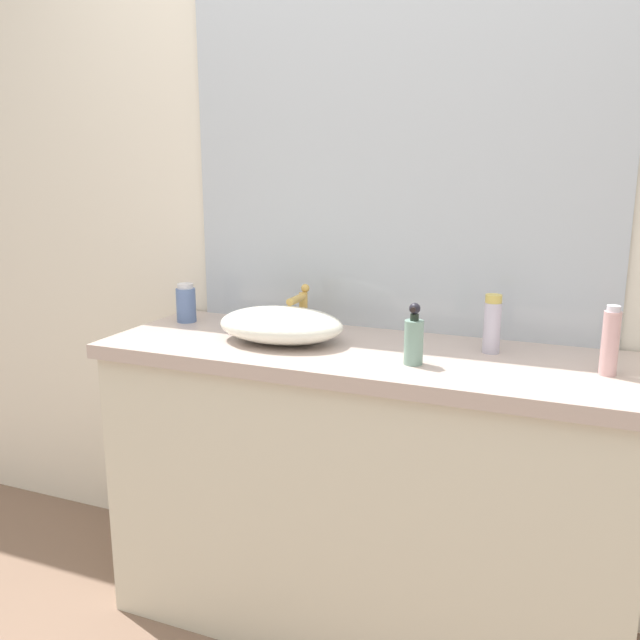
{
  "coord_description": "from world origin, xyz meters",
  "views": [
    {
      "loc": [
        0.6,
        -1.38,
        1.44
      ],
      "look_at": [
        -0.13,
        0.4,
        1.0
      ],
      "focal_mm": 37.42,
      "sensor_mm": 36.0,
      "label": 1
    }
  ],
  "objects_px": {
    "soap_dispenser": "(414,339)",
    "spray_can": "(186,303)",
    "lotion_bottle": "(610,342)",
    "perfume_bottle": "(492,324)",
    "sink_basin": "(281,325)"
  },
  "relations": [
    {
      "from": "soap_dispenser",
      "to": "perfume_bottle",
      "type": "distance_m",
      "value": 0.27
    },
    {
      "from": "lotion_bottle",
      "to": "perfume_bottle",
      "type": "bearing_deg",
      "value": 161.89
    },
    {
      "from": "sink_basin",
      "to": "lotion_bottle",
      "type": "height_order",
      "value": "lotion_bottle"
    },
    {
      "from": "perfume_bottle",
      "to": "spray_can",
      "type": "bearing_deg",
      "value": 179.76
    },
    {
      "from": "soap_dispenser",
      "to": "lotion_bottle",
      "type": "xyz_separation_m",
      "value": [
        0.49,
        0.1,
        0.02
      ]
    },
    {
      "from": "lotion_bottle",
      "to": "perfume_bottle",
      "type": "relative_size",
      "value": 1.07
    },
    {
      "from": "soap_dispenser",
      "to": "spray_can",
      "type": "relative_size",
      "value": 1.28
    },
    {
      "from": "lotion_bottle",
      "to": "spray_can",
      "type": "xyz_separation_m",
      "value": [
        -1.34,
        0.11,
        -0.02
      ]
    },
    {
      "from": "soap_dispenser",
      "to": "lotion_bottle",
      "type": "bearing_deg",
      "value": 11.19
    },
    {
      "from": "perfume_bottle",
      "to": "spray_can",
      "type": "height_order",
      "value": "perfume_bottle"
    },
    {
      "from": "soap_dispenser",
      "to": "lotion_bottle",
      "type": "relative_size",
      "value": 0.93
    },
    {
      "from": "soap_dispenser",
      "to": "lotion_bottle",
      "type": "height_order",
      "value": "lotion_bottle"
    },
    {
      "from": "perfume_bottle",
      "to": "sink_basin",
      "type": "bearing_deg",
      "value": -169.65
    },
    {
      "from": "sink_basin",
      "to": "spray_can",
      "type": "distance_m",
      "value": 0.43
    },
    {
      "from": "soap_dispenser",
      "to": "spray_can",
      "type": "bearing_deg",
      "value": 166.69
    }
  ]
}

